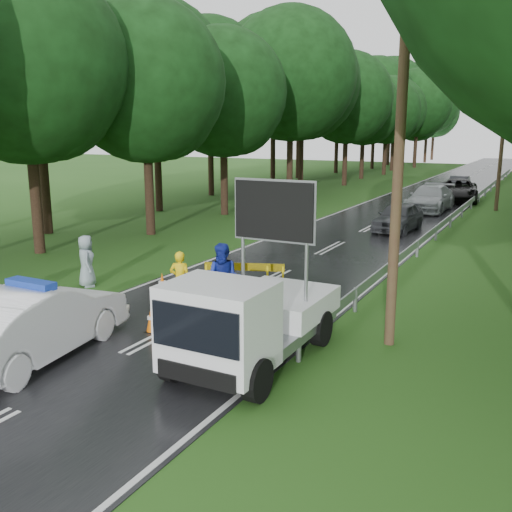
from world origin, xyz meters
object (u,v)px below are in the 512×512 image
Objects in this scene: civilian at (224,280)px; queue_car_fourth at (459,185)px; work_truck at (248,319)px; queue_car_first at (398,217)px; police_sedan at (34,323)px; queue_car_second at (430,198)px; officer at (180,280)px; barrier at (244,271)px; queue_car_third at (458,190)px.

civilian is 0.50× the size of queue_car_fourth.
work_truck is 18.39m from queue_car_first.
queue_car_second is (3.09, 28.36, -0.02)m from police_sedan.
officer is 15.81m from queue_car_first.
officer is (-0.99, -2.00, 0.06)m from barrier.
civilian is 29.79m from queue_car_third.
officer is 29.97m from queue_car_third.
queue_car_fourth is (3.04, 40.36, -0.16)m from police_sedan.
queue_car_second reaches higher than queue_car_third.
barrier is at bearing 86.54° from civilian.
queue_car_second is at bearing 65.36° from barrier.
police_sedan is 2.23× the size of barrier.
barrier is at bearing -113.12° from police_sedan.
officer reaches higher than barrier.
officer is 1.43m from civilian.
queue_car_fourth reaches higher than barrier.
queue_car_second is at bearing 93.15° from work_truck.
barrier is 27.89m from queue_car_third.
queue_car_third is (3.87, 34.36, -0.04)m from police_sedan.
work_truck is 3.56m from civilian.
officer is at bearing -93.63° from queue_car_second.
queue_car_second is (0.93, 23.74, -0.20)m from civilian.
police_sedan reaches higher than queue_car_third.
work_truck is at bearing -89.89° from queue_car_fourth.
officer is 23.92m from queue_car_second.
police_sedan reaches higher than queue_car_second.
queue_car_third is at bearing -84.00° from queue_car_fourth.
queue_car_third is (0.78, 6.00, -0.02)m from queue_car_second.
work_truck is at bearing 124.36° from officer.
civilian is (2.16, 4.62, 0.18)m from police_sedan.
civilian is 35.75m from queue_car_fourth.
police_sedan is at bearing -104.12° from queue_car_third.
officer is 35.88m from queue_car_fourth.
police_sedan is 20.43m from queue_car_first.
queue_car_third is (0.76, 14.17, 0.07)m from queue_car_first.
barrier is at bearing 119.85° from work_truck.
officer is at bearing -137.54° from barrier.
queue_car_first is at bearing -91.70° from queue_car_fourth.
civilian is at bearing -90.24° from queue_car_second.
queue_car_first is (2.37, 15.64, -0.12)m from officer.
queue_car_first is 0.76× the size of queue_car_second.
queue_car_first is at bearing -117.78° from officer.
queue_car_third reaches higher than queue_car_fourth.
officer reaches higher than queue_car_first.
queue_car_fourth is at bearing 92.35° from work_truck.
work_truck is at bearing -96.77° from queue_car_third.
barrier is at bearing -91.55° from queue_car_second.
civilian reaches higher than queue_car_second.
officer is at bearing -95.00° from queue_car_first.
officer is 0.41× the size of queue_car_fourth.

